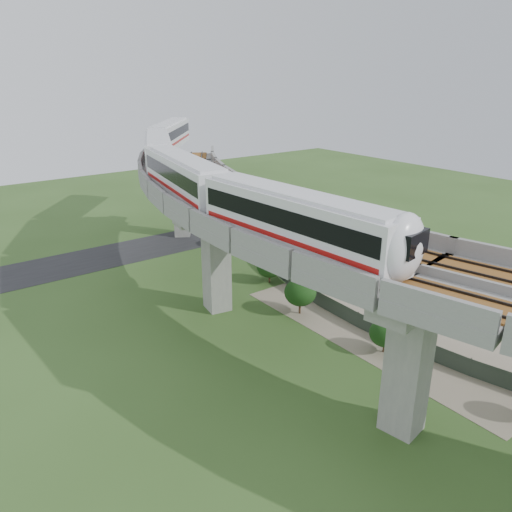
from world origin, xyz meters
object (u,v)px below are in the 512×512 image
(car_white, at_px, (437,314))
(car_dark, at_px, (331,277))
(metro_train, at_px, (192,162))
(car_red, at_px, (457,307))

(car_white, distance_m, car_dark, 11.76)
(metro_train, relative_size, car_white, 14.58)
(metro_train, distance_m, car_dark, 18.36)
(car_red, bearing_deg, metro_train, -176.03)
(car_red, distance_m, car_dark, 12.53)
(car_white, bearing_deg, car_red, -3.23)
(car_red, bearing_deg, car_dark, 169.19)
(car_white, height_order, car_red, car_white)
(car_dark, bearing_deg, car_white, -176.99)
(car_white, relative_size, car_red, 1.07)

